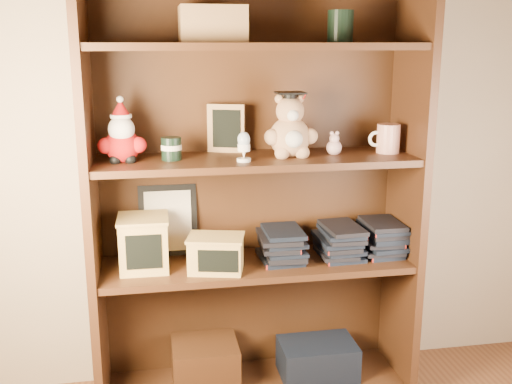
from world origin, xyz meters
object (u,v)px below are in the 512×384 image
Objects in this scene: grad_teddy_bear at (290,131)px; teacher_mug at (388,138)px; bookcase at (253,199)px; treats_box at (144,243)px.

teacher_mug is (0.37, 0.01, -0.04)m from grad_teddy_bear.
treats_box is (-0.41, -0.05, -0.13)m from bookcase.
treats_box is (-0.91, -0.00, -0.35)m from teacher_mug.
teacher_mug is at bearing 0.05° from treats_box.
grad_teddy_bear is 1.21× the size of treats_box.
treats_box is at bearing 179.32° from grad_teddy_bear.
bookcase is 8.17× the size of treats_box.
teacher_mug reaches higher than treats_box.
treats_box is at bearing -179.95° from teacher_mug.
bookcase is at bearing 155.36° from grad_teddy_bear.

